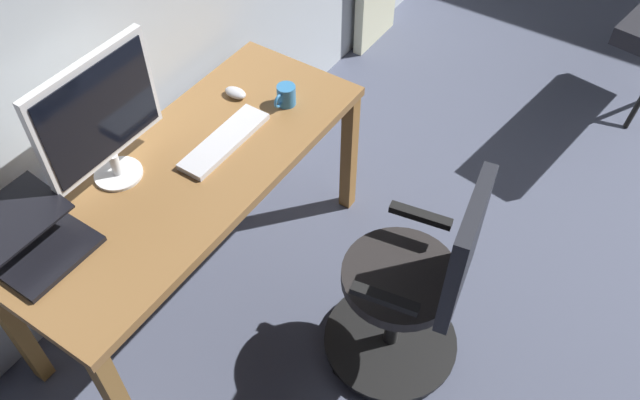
% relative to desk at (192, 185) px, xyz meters
% --- Properties ---
extents(desk, '(1.57, 0.62, 0.73)m').
position_rel_desk_xyz_m(desk, '(0.00, 0.00, 0.00)').
color(desk, olive).
rests_on(desk, ground).
extents(office_chair, '(0.56, 0.56, 1.00)m').
position_rel_desk_xyz_m(office_chair, '(-0.17, 0.92, -0.18)').
color(office_chair, black).
rests_on(office_chair, ground).
extents(computer_monitor, '(0.51, 0.18, 0.51)m').
position_rel_desk_xyz_m(computer_monitor, '(0.17, -0.19, 0.38)').
color(computer_monitor, white).
rests_on(computer_monitor, desk).
extents(computer_keyboard, '(0.43, 0.12, 0.02)m').
position_rel_desk_xyz_m(computer_keyboard, '(-0.18, 0.03, 0.11)').
color(computer_keyboard, silver).
rests_on(computer_keyboard, desk).
extents(laptop, '(0.31, 0.33, 0.16)m').
position_rel_desk_xyz_m(laptop, '(0.57, -0.15, 0.15)').
color(laptop, black).
rests_on(laptop, desk).
extents(computer_mouse, '(0.06, 0.10, 0.04)m').
position_rel_desk_xyz_m(computer_mouse, '(-0.43, -0.11, 0.11)').
color(computer_mouse, silver).
rests_on(computer_mouse, desk).
extents(mug_tea, '(0.12, 0.08, 0.09)m').
position_rel_desk_xyz_m(mug_tea, '(-0.51, 0.09, 0.14)').
color(mug_tea, teal).
rests_on(mug_tea, desk).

